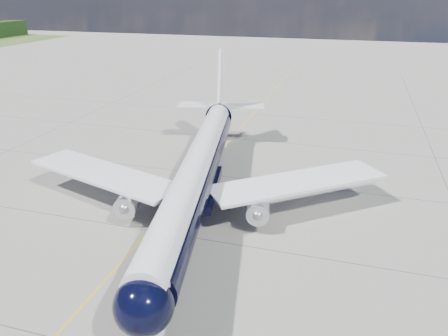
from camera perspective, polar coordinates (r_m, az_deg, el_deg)
The scene contains 3 objects.
ground at distance 60.99m, azimuth -1.57°, elevation 1.06°, with size 320.00×320.00×0.00m, color gray.
taxiway_centerline at distance 56.62m, azimuth -3.15°, elevation -0.71°, with size 0.16×160.00×0.01m, color #E3AD0B.
main_airliner at distance 46.56m, azimuth -3.36°, elevation -0.10°, with size 39.88×49.10×14.27m.
Camera 1 is at (17.89, -23.87, 22.31)m, focal length 35.00 mm.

